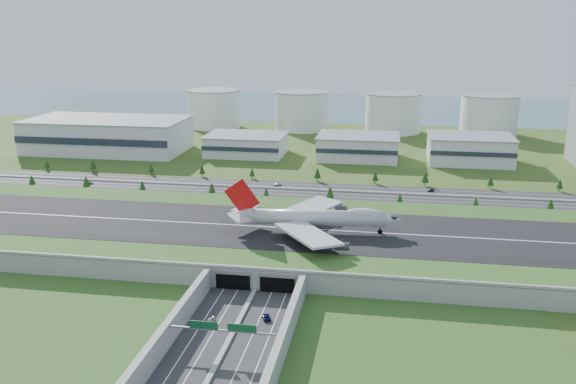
% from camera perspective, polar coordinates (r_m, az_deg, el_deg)
% --- Properties ---
extents(ground, '(1200.00, 1200.00, 0.00)m').
position_cam_1_polar(ground, '(278.18, -0.84, -4.94)').
color(ground, '#334616').
rests_on(ground, ground).
extents(airfield_deck, '(520.00, 100.00, 9.20)m').
position_cam_1_polar(airfield_deck, '(276.69, -0.85, -4.15)').
color(airfield_deck, gray).
rests_on(airfield_deck, ground).
extents(underpass_road, '(38.80, 120.40, 8.00)m').
position_cam_1_polar(underpass_road, '(188.81, -6.45, -14.39)').
color(underpass_road, '#28282B').
rests_on(underpass_road, ground).
extents(sign_gantry_near, '(38.70, 0.70, 9.80)m').
position_cam_1_polar(sign_gantry_near, '(190.77, -6.11, -12.83)').
color(sign_gantry_near, gray).
rests_on(sign_gantry_near, ground).
extents(north_expressway, '(560.00, 36.00, 0.12)m').
position_cam_1_polar(north_expressway, '(367.56, 1.81, 0.19)').
color(north_expressway, '#28282B').
rests_on(north_expressway, ground).
extents(tree_row, '(502.53, 48.70, 8.42)m').
position_cam_1_polar(tree_row, '(367.74, 1.83, 0.94)').
color(tree_row, '#3D2819').
rests_on(tree_row, ground).
extents(hangar_west, '(120.00, 60.00, 25.00)m').
position_cam_1_polar(hangar_west, '(499.10, -16.49, 5.11)').
color(hangar_west, silver).
rests_on(hangar_west, ground).
extents(hangar_mid_a, '(58.00, 42.00, 15.00)m').
position_cam_1_polar(hangar_mid_a, '(467.70, -3.91, 4.43)').
color(hangar_mid_a, silver).
rests_on(hangar_mid_a, ground).
extents(hangar_mid_b, '(58.00, 42.00, 17.00)m').
position_cam_1_polar(hangar_mid_b, '(455.61, 6.57, 4.19)').
color(hangar_mid_b, silver).
rests_on(hangar_mid_b, ground).
extents(hangar_mid_c, '(58.00, 42.00, 19.00)m').
position_cam_1_polar(hangar_mid_c, '(458.54, 16.63, 3.84)').
color(hangar_mid_c, silver).
rests_on(hangar_mid_c, ground).
extents(fuel_tank_a, '(50.00, 50.00, 35.00)m').
position_cam_1_polar(fuel_tank_a, '(595.84, -6.92, 7.72)').
color(fuel_tank_a, silver).
rests_on(fuel_tank_a, ground).
extents(fuel_tank_b, '(50.00, 50.00, 35.00)m').
position_cam_1_polar(fuel_tank_b, '(577.78, 1.27, 7.59)').
color(fuel_tank_b, silver).
rests_on(fuel_tank_b, ground).
extents(fuel_tank_c, '(50.00, 50.00, 35.00)m').
position_cam_1_polar(fuel_tank_c, '(571.92, 9.80, 7.29)').
color(fuel_tank_c, silver).
rests_on(fuel_tank_c, ground).
extents(fuel_tank_d, '(50.00, 50.00, 35.00)m').
position_cam_1_polar(fuel_tank_d, '(578.63, 18.30, 6.83)').
color(fuel_tank_d, silver).
rests_on(fuel_tank_d, ground).
extents(bay_water, '(1200.00, 260.00, 0.06)m').
position_cam_1_polar(bay_water, '(744.21, 5.87, 7.94)').
color(bay_water, '#3E6877').
rests_on(bay_water, ground).
extents(boeing_747, '(77.83, 73.29, 24.06)m').
position_cam_1_polar(boeing_747, '(268.22, 2.40, -2.40)').
color(boeing_747, silver).
rests_on(boeing_747, airfield_deck).
extents(car_0, '(2.91, 5.26, 1.69)m').
position_cam_1_polar(car_0, '(210.31, -7.29, -11.86)').
color(car_0, '#B8B8BD').
rests_on(car_0, ground).
extents(car_2, '(4.41, 5.95, 1.50)m').
position_cam_1_polar(car_2, '(211.50, -2.05, -11.60)').
color(car_2, '#0B0E39').
rests_on(car_2, ground).
extents(car_4, '(5.26, 2.70, 1.71)m').
position_cam_1_polar(car_4, '(400.87, -18.11, 0.85)').
color(car_4, '#505055').
rests_on(car_4, ground).
extents(car_5, '(4.38, 3.03, 1.37)m').
position_cam_1_polar(car_5, '(374.07, 13.21, 0.16)').
color(car_5, black).
rests_on(car_5, ground).
extents(car_7, '(6.06, 4.43, 1.63)m').
position_cam_1_polar(car_7, '(377.02, -1.06, 0.72)').
color(car_7, silver).
rests_on(car_7, ground).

